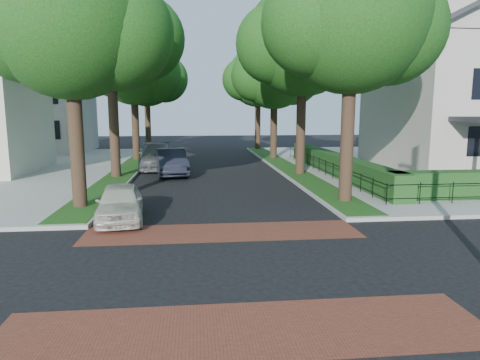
# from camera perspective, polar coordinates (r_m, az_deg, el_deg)

# --- Properties ---
(ground) EXTENTS (120.00, 120.00, 0.00)m
(ground) POSITION_cam_1_polar(r_m,az_deg,el_deg) (11.17, -1.27, -11.53)
(ground) COLOR black
(ground) RESTS_ON ground
(sidewalk_ne) EXTENTS (30.00, 30.00, 0.15)m
(sidewalk_ne) POSITION_cam_1_polar(r_m,az_deg,el_deg) (35.97, 28.55, 1.87)
(sidewalk_ne) COLOR gray
(sidewalk_ne) RESTS_ON ground
(crosswalk_far) EXTENTS (9.00, 2.20, 0.01)m
(crosswalk_far) POSITION_cam_1_polar(r_m,az_deg,el_deg) (14.20, -2.33, -6.96)
(crosswalk_far) COLOR brown
(crosswalk_far) RESTS_ON ground
(crosswalk_near) EXTENTS (9.00, 2.20, 0.01)m
(crosswalk_near) POSITION_cam_1_polar(r_m,az_deg,el_deg) (8.26, 0.66, -19.32)
(crosswalk_near) COLOR brown
(crosswalk_near) RESTS_ON ground
(grass_strip_ne) EXTENTS (1.60, 29.80, 0.02)m
(grass_strip_ne) POSITION_cam_1_polar(r_m,az_deg,el_deg) (30.40, 5.94, 1.96)
(grass_strip_ne) COLOR #1B4012
(grass_strip_ne) RESTS_ON sidewalk_ne
(grass_strip_nw) EXTENTS (1.60, 29.80, 0.02)m
(grass_strip_nw) POSITION_cam_1_polar(r_m,az_deg,el_deg) (30.10, -14.62, 1.64)
(grass_strip_nw) COLOR #1B4012
(grass_strip_nw) RESTS_ON sidewalk_nw
(tree_right_near) EXTENTS (7.75, 6.67, 10.66)m
(tree_right_near) POSITION_cam_1_polar(r_m,az_deg,el_deg) (19.15, 14.75, 19.96)
(tree_right_near) COLOR black
(tree_right_near) RESTS_ON sidewalk_ne
(tree_right_mid) EXTENTS (8.25, 7.09, 11.22)m
(tree_right_mid) POSITION_cam_1_polar(r_m,az_deg,el_deg) (26.77, 8.47, 17.75)
(tree_right_mid) COLOR black
(tree_right_mid) RESTS_ON sidewalk_ne
(tree_right_far) EXTENTS (7.25, 6.23, 9.74)m
(tree_right_far) POSITION_cam_1_polar(r_m,az_deg,el_deg) (35.35, 4.70, 13.94)
(tree_right_far) COLOR black
(tree_right_far) RESTS_ON sidewalk_ne
(tree_right_back) EXTENTS (7.50, 6.45, 10.20)m
(tree_right_back) POSITION_cam_1_polar(r_m,az_deg,el_deg) (44.24, 2.51, 13.46)
(tree_right_back) COLOR black
(tree_right_back) RESTS_ON sidewalk_ne
(tree_left_near) EXTENTS (7.50, 6.45, 10.20)m
(tree_left_near) POSITION_cam_1_polar(r_m,az_deg,el_deg) (18.52, -21.28, 18.89)
(tree_left_near) COLOR black
(tree_left_near) RESTS_ON sidewalk_nw
(tree_left_mid) EXTENTS (8.00, 6.88, 11.48)m
(tree_left_mid) POSITION_cam_1_polar(r_m,az_deg,el_deg) (26.43, -16.65, 18.38)
(tree_left_mid) COLOR black
(tree_left_mid) RESTS_ON sidewalk_nw
(tree_left_far) EXTENTS (7.00, 6.02, 9.86)m
(tree_left_far) POSITION_cam_1_polar(r_m,az_deg,el_deg) (35.07, -13.83, 14.10)
(tree_left_far) COLOR black
(tree_left_far) RESTS_ON sidewalk_nw
(tree_left_back) EXTENTS (7.75, 6.66, 10.44)m
(tree_left_back) POSITION_cam_1_polar(r_m,az_deg,el_deg) (44.02, -12.21, 13.48)
(tree_left_back) COLOR black
(tree_left_back) RESTS_ON sidewalk_nw
(hedge_main_road) EXTENTS (1.00, 18.00, 1.20)m
(hedge_main_road) POSITION_cam_1_polar(r_m,az_deg,el_deg) (27.00, 12.54, 2.15)
(hedge_main_road) COLOR #153D16
(hedge_main_road) RESTS_ON sidewalk_ne
(fence_main_road) EXTENTS (0.06, 18.00, 0.90)m
(fence_main_road) POSITION_cam_1_polar(r_m,az_deg,el_deg) (26.78, 10.91, 1.82)
(fence_main_road) COLOR black
(fence_main_road) RESTS_ON sidewalk_ne
(house_left_far) EXTENTS (10.00, 9.00, 10.14)m
(house_left_far) POSITION_cam_1_polar(r_m,az_deg,el_deg) (44.88, -25.39, 9.69)
(house_left_far) COLOR #B3ADA1
(house_left_far) RESTS_ON sidewalk_nw
(parked_car_front) EXTENTS (2.04, 4.12, 1.35)m
(parked_car_front) POSITION_cam_1_polar(r_m,az_deg,el_deg) (16.10, -15.71, -2.91)
(parked_car_front) COLOR beige
(parked_car_front) RESTS_ON ground
(parked_car_middle) EXTENTS (2.44, 5.17, 1.64)m
(parked_car_middle) POSITION_cam_1_polar(r_m,az_deg,el_deg) (26.86, -9.16, 2.36)
(parked_car_middle) COLOR #1E212D
(parked_car_middle) RESTS_ON ground
(parked_car_rear) EXTENTS (2.83, 6.00, 1.69)m
(parked_car_rear) POSITION_cam_1_polar(r_m,az_deg,el_deg) (30.22, -11.02, 3.11)
(parked_car_rear) COLOR slate
(parked_car_rear) RESTS_ON ground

